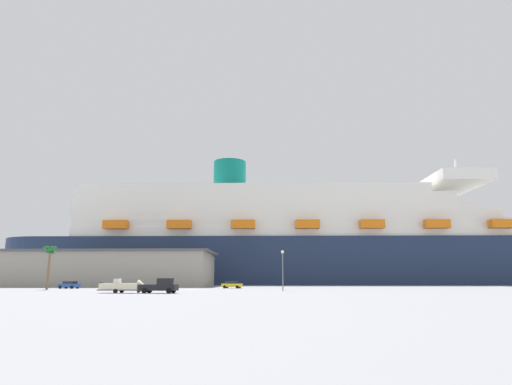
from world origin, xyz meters
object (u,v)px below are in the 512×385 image
object	(u,v)px
parked_car_white_van	(135,284)
street_lamp	(283,264)
palm_tree	(50,253)
small_boat_on_trailer	(126,287)
parked_car_yellow_taxi	(232,285)
parked_car_blue_suv	(69,285)
pickup_truck	(160,286)
cruise_ship	(304,244)

from	to	relation	value
parked_car_white_van	street_lamp	bearing A→B (deg)	-35.12
palm_tree	parked_car_white_van	world-z (taller)	palm_tree
small_boat_on_trailer	parked_car_yellow_taxi	xyz separation A→B (m)	(10.52, 34.31, -0.13)
small_boat_on_trailer	parked_car_white_van	xyz separation A→B (m)	(-15.20, 42.29, -0.13)
parked_car_white_van	parked_car_yellow_taxi	world-z (taller)	same
small_boat_on_trailer	parked_car_blue_suv	size ratio (longest dim) A/B	1.72
small_boat_on_trailer	street_lamp	xyz separation A→B (m)	(22.93, 15.48, 3.80)
pickup_truck	parked_car_yellow_taxi	xyz separation A→B (m)	(5.08, 34.45, -0.21)
small_boat_on_trailer	street_lamp	world-z (taller)	street_lamp
pickup_truck	small_boat_on_trailer	world-z (taller)	pickup_truck
palm_tree	parked_car_blue_suv	xyz separation A→B (m)	(0.18, 8.11, -6.37)
street_lamp	parked_car_blue_suv	distance (m)	48.68
street_lamp	parked_car_blue_suv	bearing A→B (deg)	165.93
pickup_truck	parked_car_white_van	world-z (taller)	pickup_truck
street_lamp	parked_car_yellow_taxi	bearing A→B (deg)	123.39
cruise_ship	small_boat_on_trailer	bearing A→B (deg)	-105.31
pickup_truck	parked_car_blue_suv	xyz separation A→B (m)	(-29.58, 27.42, -0.21)
parked_car_white_van	parked_car_blue_suv	distance (m)	17.48
small_boat_on_trailer	parked_car_white_van	distance (m)	44.94
parked_car_white_van	parked_car_yellow_taxi	size ratio (longest dim) A/B	1.00
cruise_ship	parked_car_yellow_taxi	xyz separation A→B (m)	(-16.37, -63.90, -13.81)
pickup_truck	street_lamp	world-z (taller)	street_lamp
cruise_ship	parked_car_blue_suv	size ratio (longest dim) A/B	45.49
street_lamp	parked_car_white_van	size ratio (longest dim) A/B	1.54
cruise_ship	street_lamp	size ratio (longest dim) A/B	30.86
parked_car_white_van	pickup_truck	bearing A→B (deg)	-64.07
parked_car_blue_suv	cruise_ship	bearing A→B (deg)	54.27
pickup_truck	palm_tree	bearing A→B (deg)	147.03
palm_tree	street_lamp	distance (m)	47.46
small_boat_on_trailer	parked_car_blue_suv	distance (m)	36.42
parked_car_yellow_taxi	small_boat_on_trailer	bearing A→B (deg)	-107.04
parked_car_yellow_taxi	parked_car_white_van	bearing A→B (deg)	162.75
pickup_truck	palm_tree	size ratio (longest dim) A/B	0.64
cruise_ship	parked_car_yellow_taxi	distance (m)	67.40
cruise_ship	street_lamp	xyz separation A→B (m)	(-3.96, -82.73, -9.88)
palm_tree	parked_car_blue_suv	size ratio (longest dim) A/B	1.79
parked_car_white_van	small_boat_on_trailer	bearing A→B (deg)	-70.23
palm_tree	street_lamp	xyz separation A→B (m)	(47.25, -3.69, -2.44)
parked_car_white_van	parked_car_blue_suv	xyz separation A→B (m)	(-8.94, -15.02, 0.00)
cruise_ship	parked_car_white_van	world-z (taller)	cruise_ship
parked_car_blue_suv	palm_tree	bearing A→B (deg)	-91.30
pickup_truck	parked_car_yellow_taxi	size ratio (longest dim) A/B	1.21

